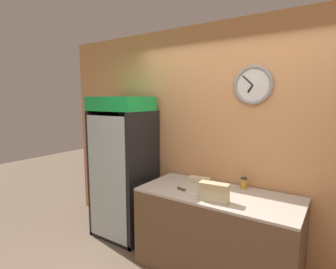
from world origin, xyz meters
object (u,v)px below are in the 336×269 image
(sandwich_stack_middle, at_px, (214,192))
(condiment_jar, at_px, (244,183))
(chefs_knife, at_px, (185,191))
(beverage_cooler, at_px, (126,161))
(sandwich_flat_left, at_px, (199,180))
(sandwich_stack_top, at_px, (214,186))
(sandwich_stack_bottom, at_px, (214,198))

(sandwich_stack_middle, xyz_separation_m, condiment_jar, (0.13, 0.50, -0.03))
(sandwich_stack_middle, distance_m, chefs_knife, 0.37)
(beverage_cooler, xyz_separation_m, chefs_knife, (1.07, -0.26, -0.13))
(beverage_cooler, xyz_separation_m, sandwich_flat_left, (1.06, 0.10, -0.11))
(sandwich_stack_top, height_order, condiment_jar, sandwich_stack_top)
(condiment_jar, bearing_deg, chefs_knife, -138.61)
(sandwich_stack_middle, bearing_deg, condiment_jar, 75.93)
(sandwich_stack_top, height_order, chefs_knife, sandwich_stack_top)
(sandwich_stack_top, relative_size, condiment_jar, 2.40)
(chefs_knife, bearing_deg, sandwich_stack_middle, -11.91)
(sandwich_stack_bottom, distance_m, condiment_jar, 0.52)
(sandwich_stack_bottom, height_order, sandwich_stack_top, sandwich_stack_top)
(sandwich_flat_left, bearing_deg, sandwich_stack_middle, -49.36)
(sandwich_stack_bottom, bearing_deg, sandwich_flat_left, 130.64)
(sandwich_stack_middle, distance_m, condiment_jar, 0.52)
(sandwich_stack_bottom, relative_size, chefs_knife, 0.98)
(sandwich_stack_middle, height_order, chefs_knife, sandwich_stack_middle)
(condiment_jar, bearing_deg, sandwich_stack_top, -104.07)
(sandwich_stack_bottom, relative_size, condiment_jar, 2.38)
(beverage_cooler, distance_m, condiment_jar, 1.57)
(chefs_knife, bearing_deg, condiment_jar, 41.39)
(sandwich_stack_bottom, distance_m, chefs_knife, 0.37)
(chefs_knife, height_order, condiment_jar, condiment_jar)
(beverage_cooler, height_order, sandwich_stack_middle, beverage_cooler)
(sandwich_stack_middle, height_order, sandwich_flat_left, sandwich_stack_middle)
(sandwich_stack_top, bearing_deg, chefs_knife, 168.09)
(sandwich_flat_left, bearing_deg, chefs_knife, -87.95)
(sandwich_stack_middle, bearing_deg, sandwich_stack_bottom, 180.00)
(condiment_jar, bearing_deg, sandwich_stack_bottom, -104.07)
(sandwich_stack_middle, relative_size, sandwich_stack_top, 1.01)
(sandwich_stack_bottom, bearing_deg, sandwich_stack_middle, 0.00)
(beverage_cooler, bearing_deg, chefs_knife, -13.46)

